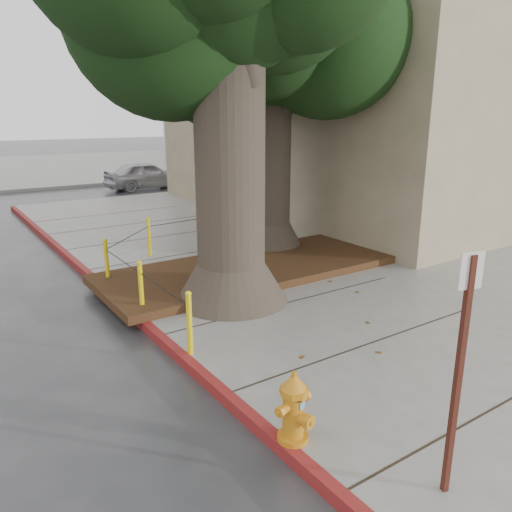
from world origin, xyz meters
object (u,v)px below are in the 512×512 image
(car_silver, at_px, (146,175))
(signpost, at_px, (460,364))
(car_red, at_px, (257,164))
(fire_hydrant, at_px, (294,408))

(car_silver, bearing_deg, signpost, 163.47)
(signpost, height_order, car_red, signpost)
(fire_hydrant, distance_m, signpost, 1.74)
(signpost, height_order, car_silver, signpost)
(car_red, bearing_deg, signpost, 152.56)
(fire_hydrant, relative_size, signpost, 0.35)
(car_red, bearing_deg, fire_hydrant, 149.68)
(signpost, bearing_deg, fire_hydrant, 133.30)
(fire_hydrant, distance_m, car_red, 25.23)
(signpost, xyz_separation_m, car_red, (13.15, 22.43, -0.85))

